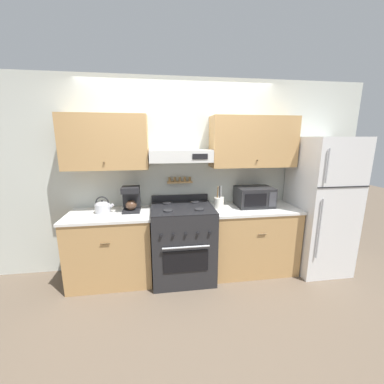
{
  "coord_description": "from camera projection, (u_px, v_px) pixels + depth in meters",
  "views": [
    {
      "loc": [
        -0.29,
        -2.53,
        1.78
      ],
      "look_at": [
        0.12,
        0.26,
        1.14
      ],
      "focal_mm": 22.0,
      "sensor_mm": 36.0,
      "label": 1
    }
  ],
  "objects": [
    {
      "name": "tea_kettle",
      "position": [
        103.0,
        207.0,
        2.88
      ],
      "size": [
        0.23,
        0.18,
        0.21
      ],
      "color": "#B7B7BC",
      "rests_on": "counter_left"
    },
    {
      "name": "wall_back",
      "position": [
        181.0,
        167.0,
        3.15
      ],
      "size": [
        5.2,
        0.46,
        2.55
      ],
      "color": "silver",
      "rests_on": "ground_plane"
    },
    {
      "name": "ground_plane",
      "position": [
        185.0,
        288.0,
        2.88
      ],
      "size": [
        16.0,
        16.0,
        0.0
      ],
      "primitive_type": "plane",
      "color": "brown"
    },
    {
      "name": "refrigerator",
      "position": [
        320.0,
        205.0,
        3.19
      ],
      "size": [
        0.68,
        0.75,
        1.81
      ],
      "color": "white",
      "rests_on": "ground_plane"
    },
    {
      "name": "utensil_crock",
      "position": [
        219.0,
        202.0,
        3.09
      ],
      "size": [
        0.13,
        0.13,
        0.29
      ],
      "color": "silver",
      "rests_on": "counter_right"
    },
    {
      "name": "counter_right",
      "position": [
        252.0,
        238.0,
        3.23
      ],
      "size": [
        1.14,
        0.64,
        0.89
      ],
      "color": "tan",
      "rests_on": "ground_plane"
    },
    {
      "name": "stove_range",
      "position": [
        183.0,
        242.0,
        3.04
      ],
      "size": [
        0.77,
        0.73,
        1.03
      ],
      "color": "#232326",
      "rests_on": "ground_plane"
    },
    {
      "name": "microwave",
      "position": [
        254.0,
        197.0,
        3.16
      ],
      "size": [
        0.47,
        0.36,
        0.26
      ],
      "color": "#232326",
      "rests_on": "counter_right"
    },
    {
      "name": "coffee_maker",
      "position": [
        131.0,
        199.0,
        2.94
      ],
      "size": [
        0.21,
        0.22,
        0.32
      ],
      "color": "black",
      "rests_on": "counter_left"
    },
    {
      "name": "counter_left",
      "position": [
        112.0,
        247.0,
        2.97
      ],
      "size": [
        1.02,
        0.64,
        0.89
      ],
      "color": "tan",
      "rests_on": "ground_plane"
    }
  ]
}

